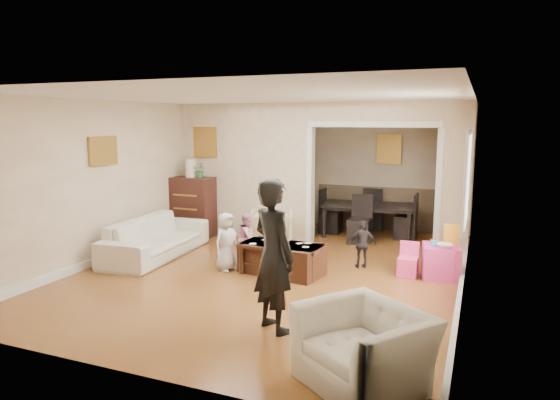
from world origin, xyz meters
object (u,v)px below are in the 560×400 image
at_px(sofa, 156,238).
at_px(cyan_cup, 434,243).
at_px(table_lamp, 191,168).
at_px(play_table, 440,262).
at_px(armchair_back, 272,230).
at_px(child_toddler, 362,244).
at_px(coffee_cup, 287,243).
at_px(adult_person, 274,255).
at_px(child_kneel_b, 248,238).
at_px(child_kneel_a, 226,242).
at_px(dining_table, 367,220).
at_px(dresser, 192,207).
at_px(armchair_front, 364,348).
at_px(coffee_table, 282,259).

distance_m(sofa, cyan_cup, 4.48).
xyz_separation_m(table_lamp, play_table, (4.79, -0.95, -1.11)).
height_order(armchair_back, child_toddler, child_toddler).
relative_size(coffee_cup, adult_person, 0.05).
bearing_deg(adult_person, child_kneel_b, -25.71).
bearing_deg(child_kneel_a, cyan_cup, -54.79).
distance_m(armchair_back, dining_table, 2.14).
bearing_deg(child_kneel_a, table_lamp, 64.33).
bearing_deg(dining_table, play_table, -63.05).
distance_m(dresser, adult_person, 4.81).
bearing_deg(dining_table, cyan_cup, -65.36).
distance_m(armchair_front, dresser, 6.18).
xyz_separation_m(coffee_table, child_toddler, (1.05, 0.75, 0.15)).
height_order(table_lamp, coffee_cup, table_lamp).
distance_m(play_table, adult_person, 3.08).
height_order(sofa, play_table, sofa).
relative_size(table_lamp, coffee_table, 0.30).
bearing_deg(child_kneel_a, sofa, 100.70).
bearing_deg(table_lamp, armchair_back, -10.18).
height_order(dresser, coffee_table, dresser).
distance_m(dresser, cyan_cup, 4.79).
bearing_deg(adult_person, table_lamp, -15.13).
bearing_deg(armchair_back, play_table, 147.89).
xyz_separation_m(sofa, armchair_back, (1.61, 1.20, 0.02)).
relative_size(child_kneel_b, child_toddler, 1.09).
bearing_deg(child_kneel_b, armchair_back, -8.57).
relative_size(coffee_table, play_table, 2.41).
bearing_deg(child_toddler, child_kneel_a, -4.23).
relative_size(coffee_table, dining_table, 0.68).
relative_size(dresser, coffee_cup, 12.86).
xyz_separation_m(table_lamp, child_toddler, (3.62, -0.88, -0.98)).
distance_m(dresser, dining_table, 3.49).
xyz_separation_m(cyan_cup, child_toddler, (-1.07, 0.12, -0.14)).
bearing_deg(play_table, table_lamp, 168.78).
distance_m(sofa, play_table, 4.58).
bearing_deg(coffee_table, play_table, 17.12).
xyz_separation_m(cyan_cup, adult_person, (-1.45, -2.55, 0.31)).
height_order(play_table, adult_person, adult_person).
distance_m(armchair_back, adult_person, 3.54).
distance_m(dining_table, child_kneel_a, 3.45).
height_order(armchair_back, cyan_cup, armchair_back).
height_order(play_table, cyan_cup, cyan_cup).
bearing_deg(table_lamp, dresser, 0.00).
bearing_deg(child_toddler, adult_person, 52.41).
bearing_deg(coffee_table, child_toddler, 35.54).
height_order(dresser, coffee_cup, dresser).
relative_size(sofa, play_table, 4.41).
xyz_separation_m(dresser, coffee_cup, (2.67, -1.68, -0.09)).
relative_size(dresser, child_kneel_a, 1.31).
bearing_deg(dining_table, child_kneel_b, -124.74).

